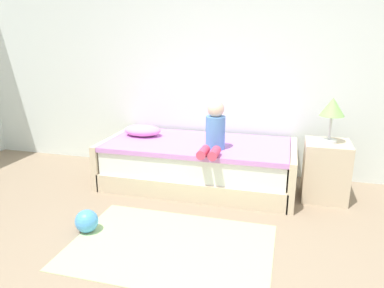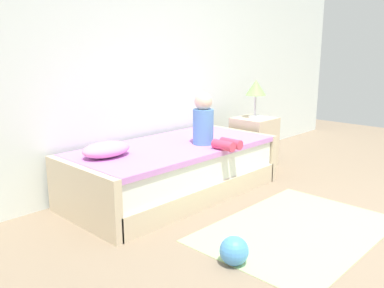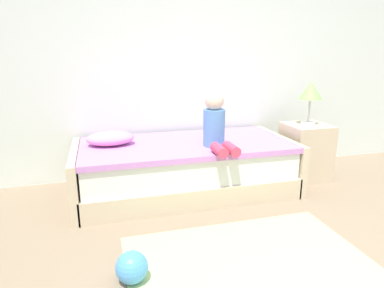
% 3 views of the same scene
% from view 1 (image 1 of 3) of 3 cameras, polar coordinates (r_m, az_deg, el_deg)
% --- Properties ---
extents(wall_rear, '(7.20, 0.10, 2.90)m').
position_cam_1_polar(wall_rear, '(4.33, 8.57, 14.21)').
color(wall_rear, silver).
rests_on(wall_rear, ground).
extents(bed, '(2.11, 1.00, 0.50)m').
position_cam_1_polar(bed, '(4.04, 0.93, -3.18)').
color(bed, beige).
rests_on(bed, ground).
extents(nightstand, '(0.44, 0.44, 0.60)m').
position_cam_1_polar(nightstand, '(3.94, 20.40, -3.95)').
color(nightstand, beige).
rests_on(nightstand, ground).
extents(table_lamp, '(0.24, 0.24, 0.45)m').
position_cam_1_polar(table_lamp, '(3.78, 21.34, 5.17)').
color(table_lamp, silver).
rests_on(table_lamp, nightstand).
extents(child_figure, '(0.20, 0.51, 0.50)m').
position_cam_1_polar(child_figure, '(3.65, 3.58, 2.16)').
color(child_figure, '#598CD1').
rests_on(child_figure, bed).
extents(pillow, '(0.44, 0.30, 0.13)m').
position_cam_1_polar(pillow, '(4.26, -7.85, 2.16)').
color(pillow, '#EA8CC6').
rests_on(pillow, bed).
extents(toy_ball, '(0.20, 0.20, 0.20)m').
position_cam_1_polar(toy_ball, '(3.27, -16.34, -11.64)').
color(toy_ball, '#4C99E5').
rests_on(toy_ball, ground).
extents(area_rug, '(1.60, 1.10, 0.01)m').
position_cam_1_polar(area_rug, '(2.99, -3.42, -15.83)').
color(area_rug, '#B2D189').
rests_on(area_rug, ground).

